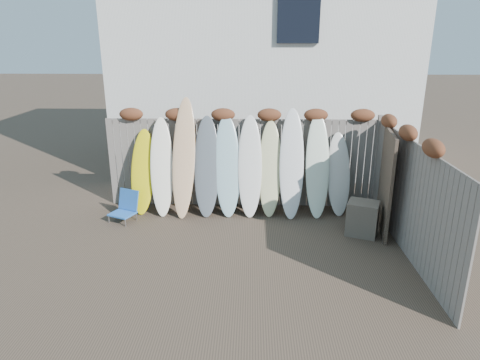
{
  "coord_description": "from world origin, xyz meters",
  "views": [
    {
      "loc": [
        0.23,
        -6.83,
        3.67
      ],
      "look_at": [
        0.0,
        1.2,
        1.0
      ],
      "focal_mm": 32.0,
      "sensor_mm": 36.0,
      "label": 1
    }
  ],
  "objects_px": {
    "beach_chair": "(126,207)",
    "wooden_crate": "(362,218)",
    "surfboard_0": "(143,172)",
    "lattice_panel": "(386,183)"
  },
  "relations": [
    {
      "from": "beach_chair",
      "to": "lattice_panel",
      "type": "bearing_deg",
      "value": -4.27
    },
    {
      "from": "lattice_panel",
      "to": "surfboard_0",
      "type": "bearing_deg",
      "value": 178.4
    },
    {
      "from": "beach_chair",
      "to": "lattice_panel",
      "type": "height_order",
      "value": "lattice_panel"
    },
    {
      "from": "surfboard_0",
      "to": "wooden_crate",
      "type": "bearing_deg",
      "value": -7.52
    },
    {
      "from": "beach_chair",
      "to": "wooden_crate",
      "type": "xyz_separation_m",
      "value": [
        4.82,
        -0.57,
        0.04
      ]
    },
    {
      "from": "wooden_crate",
      "to": "surfboard_0",
      "type": "bearing_deg",
      "value": 166.5
    },
    {
      "from": "wooden_crate",
      "to": "surfboard_0",
      "type": "height_order",
      "value": "surfboard_0"
    },
    {
      "from": "lattice_panel",
      "to": "surfboard_0",
      "type": "height_order",
      "value": "lattice_panel"
    },
    {
      "from": "beach_chair",
      "to": "wooden_crate",
      "type": "relative_size",
      "value": 0.98
    },
    {
      "from": "beach_chair",
      "to": "wooden_crate",
      "type": "bearing_deg",
      "value": -6.75
    }
  ]
}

